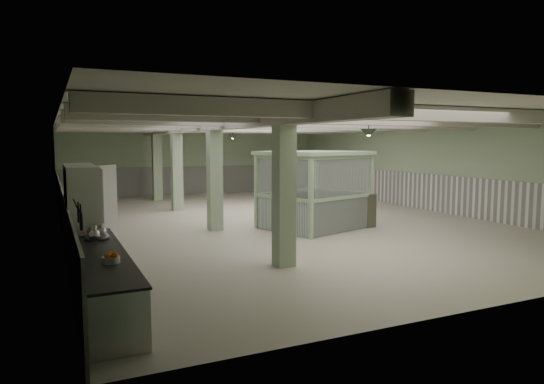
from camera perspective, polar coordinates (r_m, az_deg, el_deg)
name	(u,v)px	position (r m, az deg, el deg)	size (l,w,h in m)	color
floor	(273,220)	(17.54, 0.08, -3.34)	(20.00, 20.00, 0.00)	silver
ceiling	(273,120)	(17.34, 0.09, 8.49)	(14.00, 20.00, 0.02)	white
wall_back	(196,161)	(26.74, -8.98, 3.63)	(14.00, 0.02, 3.60)	#A4BC96
wall_front	(518,201)	(9.31, 26.94, -0.95)	(14.00, 0.02, 3.60)	#A4BC96
wall_left	(60,176)	(15.75, -23.71, 1.71)	(0.02, 20.00, 3.60)	#A4BC96
wall_right	(424,166)	(21.26, 17.49, 2.88)	(0.02, 20.00, 3.60)	#A4BC96
wainscot_left	(62,211)	(15.85, -23.47, -2.07)	(0.05, 19.90, 1.50)	white
wainscot_right	(423,191)	(21.32, 17.36, 0.06)	(0.05, 19.90, 1.50)	white
wainscot_back	(196,180)	(26.78, -8.93, 1.38)	(13.90, 0.05, 1.50)	white
girder	(205,125)	(16.44, -7.92, 7.81)	(0.45, 19.90, 0.40)	beige
beam_a	(419,113)	(10.99, 16.96, 8.83)	(13.90, 0.35, 0.32)	beige
beam_b	(353,119)	(12.97, 9.52, 8.51)	(13.90, 0.35, 0.32)	beige
beam_c	(307,122)	(15.10, 4.12, 8.19)	(13.90, 0.35, 0.32)	beige
beam_d	(273,125)	(17.33, 0.09, 7.90)	(13.90, 0.35, 0.32)	beige
beam_e	(247,127)	(19.62, -3.01, 7.65)	(13.90, 0.35, 0.32)	beige
beam_f	(226,129)	(21.96, -5.45, 7.44)	(13.90, 0.35, 0.32)	beige
beam_g	(209,130)	(24.34, -7.42, 7.26)	(13.90, 0.35, 0.32)	beige
column_a	(284,187)	(10.87, 1.42, 0.57)	(0.42, 0.42, 3.60)	#A8C09B
column_b	(215,174)	(15.50, -6.77, 2.11)	(0.42, 0.42, 3.60)	#A8C09B
column_c	(177,167)	(20.31, -11.14, 2.91)	(0.42, 0.42, 3.60)	#A8C09B
column_d	(157,163)	(24.21, -13.39, 3.32)	(0.42, 0.42, 3.60)	#A8C09B
hook_rail	(75,203)	(8.18, -22.15, -1.25)	(0.02, 0.02, 1.20)	black
pendant_front	(369,133)	(13.24, 11.29, 6.82)	(0.44, 0.44, 0.22)	#2D3A2C
pendant_mid	(279,136)	(17.99, 0.87, 6.64)	(0.44, 0.44, 0.22)	#2D3A2C
pendant_back	(233,137)	(22.60, -4.66, 6.46)	(0.44, 0.44, 0.22)	#2D3A2C
prep_counter	(101,278)	(9.05, -19.49, -9.47)	(0.85, 4.87, 0.91)	#B0B1B5
pitcher_near	(101,231)	(10.14, -19.44, -4.37)	(0.22, 0.25, 0.32)	#B0B1B5
pitcher_far	(94,233)	(9.93, -20.17, -4.60)	(0.22, 0.25, 0.32)	#B0B1B5
veg_colander	(97,234)	(10.15, -19.89, -4.66)	(0.49, 0.49, 0.22)	#434448
orange_bowl	(111,260)	(8.10, -18.41, -7.64)	(0.28, 0.28, 0.10)	#B2B2B7
skillet_near	(81,221)	(7.76, -21.56, -3.22)	(0.27, 0.27, 0.04)	black
skillet_far	(79,216)	(8.38, -21.81, -2.59)	(0.24, 0.24, 0.03)	black
walkin_cooler	(83,213)	(11.84, -21.38, -2.35)	(1.12, 2.60, 2.39)	silver
guard_booth	(314,176)	(15.85, 4.97, 1.90)	(3.79, 3.48, 2.52)	#A9C69E
filing_cabinet	(367,210)	(16.45, 11.15, -2.11)	(0.36, 0.51, 1.11)	#565748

